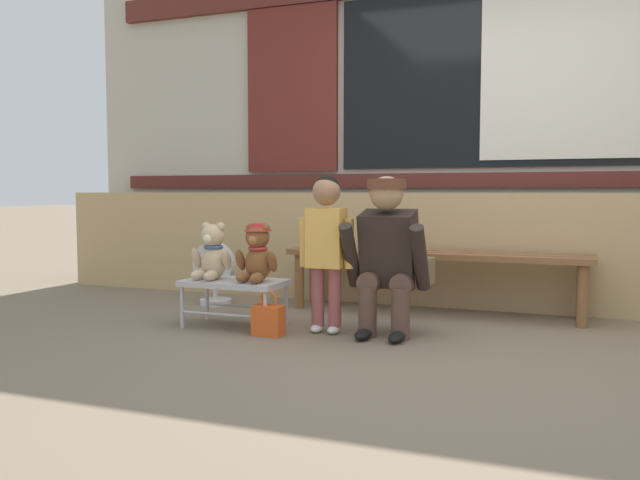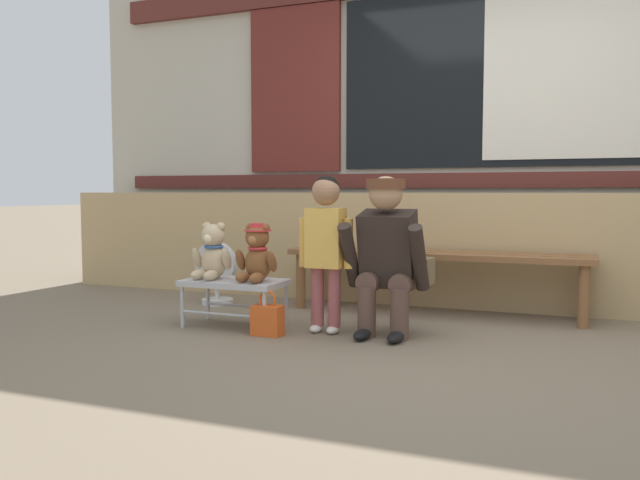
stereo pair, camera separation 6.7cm
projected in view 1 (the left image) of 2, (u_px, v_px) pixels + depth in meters
The scene contains 11 objects.
ground_plane at pixel (443, 351), 3.52m from camera, with size 60.00×60.00×0.00m, color #756651.
brick_low_wall at pixel (479, 250), 4.81m from camera, with size 7.24×0.25×0.85m, color tan.
shop_facade at pixel (491, 87), 5.20m from camera, with size 7.39×0.26×3.35m.
wooden_bench_long at pixel (434, 261), 4.57m from camera, with size 2.10×0.40×0.44m.
small_display_bench at pixel (234, 285), 4.13m from camera, with size 0.64×0.36×0.30m.
teddy_bear_plain at pixel (212, 253), 4.17m from camera, with size 0.28×0.26×0.36m.
teddy_bear_with_hat at pixel (257, 254), 4.06m from camera, with size 0.28×0.27×0.36m.
child_standing at pixel (326, 236), 3.93m from camera, with size 0.35×0.18×0.96m.
adult_crouching at pixel (390, 255), 3.87m from camera, with size 0.50×0.49×0.95m.
handbag_on_ground at pixel (268, 320), 3.88m from camera, with size 0.18×0.11×0.27m.
floor_fan at pixel (214, 273), 4.94m from camera, with size 0.34×0.24×0.48m.
Camera 1 is at (0.63, -3.47, 0.86)m, focal length 36.56 mm.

